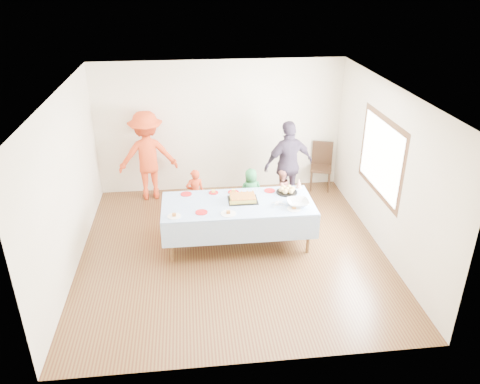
{
  "coord_description": "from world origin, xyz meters",
  "views": [
    {
      "loc": [
        -0.62,
        -6.63,
        4.32
      ],
      "look_at": [
        0.16,
        0.3,
        0.93
      ],
      "focal_mm": 35.0,
      "sensor_mm": 36.0,
      "label": 1
    }
  ],
  "objects_px": {
    "birthday_cake": "(243,198)",
    "adult_left": "(148,156)",
    "party_table": "(238,206)",
    "dining_chair": "(321,163)"
  },
  "relations": [
    {
      "from": "party_table",
      "to": "dining_chair",
      "type": "relative_size",
      "value": 2.51
    },
    {
      "from": "birthday_cake",
      "to": "adult_left",
      "type": "xyz_separation_m",
      "value": [
        -1.68,
        1.92,
        0.09
      ]
    },
    {
      "from": "adult_left",
      "to": "party_table",
      "type": "bearing_deg",
      "value": 122.05
    },
    {
      "from": "dining_chair",
      "to": "party_table",
      "type": "bearing_deg",
      "value": -116.92
    },
    {
      "from": "birthday_cake",
      "to": "dining_chair",
      "type": "relative_size",
      "value": 0.49
    },
    {
      "from": "party_table",
      "to": "dining_chair",
      "type": "distance_m",
      "value": 2.89
    },
    {
      "from": "party_table",
      "to": "birthday_cake",
      "type": "relative_size",
      "value": 5.1
    },
    {
      "from": "dining_chair",
      "to": "adult_left",
      "type": "relative_size",
      "value": 0.55
    },
    {
      "from": "party_table",
      "to": "adult_left",
      "type": "distance_m",
      "value": 2.55
    },
    {
      "from": "birthday_cake",
      "to": "adult_left",
      "type": "bearing_deg",
      "value": 131.21
    }
  ]
}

